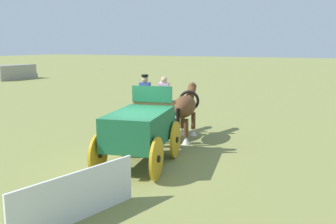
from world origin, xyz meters
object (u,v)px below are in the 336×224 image
draft_horse_off (185,107)px  parked_vehicle_f (14,72)px  draft_horse_near (154,104)px  show_wagon (141,127)px

draft_horse_off → parked_vehicle_f: draft_horse_off is taller
draft_horse_near → parked_vehicle_f: 31.37m
show_wagon → draft_horse_near: (3.33, 1.48, 0.16)m
show_wagon → draft_horse_off: size_ratio=1.88×
show_wagon → parked_vehicle_f: bearing=56.2°
show_wagon → draft_horse_off: 3.67m
draft_horse_off → parked_vehicle_f: size_ratio=0.61×
draft_horse_near → draft_horse_off: (0.33, -1.26, -0.07)m
show_wagon → draft_horse_near: show_wagon is taller
show_wagon → parked_vehicle_f: show_wagon is taller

